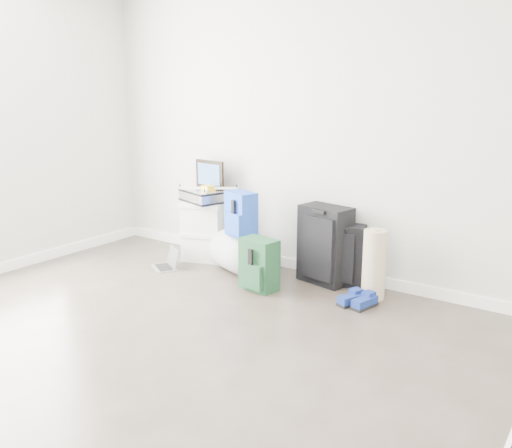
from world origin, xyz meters
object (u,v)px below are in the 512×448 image
Objects in this scene: large_suitcase at (325,245)px; laptop at (168,263)px; duffel_bag at (243,255)px; carry_on at (344,255)px; boxes_stack at (204,230)px; briefcase at (204,196)px.

large_suitcase is 1.55m from laptop.
duffel_bag is 0.77m from laptop.
carry_on is at bearing 49.67° from laptop.
carry_on reaches higher than laptop.
boxes_stack is 0.86× the size of large_suitcase.
carry_on is at bearing 21.97° from briefcase.
duffel_bag is (0.60, -0.16, -0.47)m from briefcase.
boxes_stack reaches higher than carry_on.
laptop is at bearing -123.15° from boxes_stack.
briefcase is at bearing -164.97° from large_suitcase.
boxes_stack is at bearing 106.39° from laptop.
laptop is at bearing -86.89° from briefcase.
briefcase is 1.36m from large_suitcase.
large_suitcase reaches higher than laptop.
duffel_bag is 0.78m from large_suitcase.
laptop is (-0.71, -0.27, -0.14)m from duffel_bag.
boxes_stack is 1.50m from carry_on.
boxes_stack is 0.36m from briefcase.
duffel_bag is 1.82× the size of laptop.
briefcase reaches higher than carry_on.
carry_on is (0.90, 0.28, 0.09)m from duffel_bag.
large_suitcase is (1.32, 0.08, -0.31)m from briefcase.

